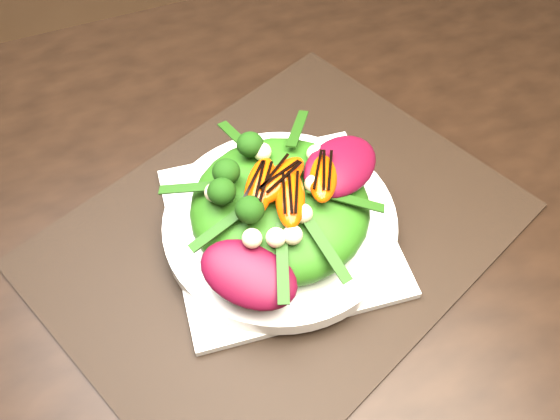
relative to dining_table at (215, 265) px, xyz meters
name	(u,v)px	position (x,y,z in m)	size (l,w,h in m)	color
dining_table	(215,265)	(0.00, 0.00, 0.00)	(1.60, 0.90, 0.75)	black
placemat	(280,233)	(0.08, 0.00, 0.02)	(0.49, 0.37, 0.00)	black
plate_base	(280,230)	(0.08, 0.00, 0.03)	(0.23, 0.23, 0.01)	silver
salad_bowl	(280,223)	(0.08, 0.00, 0.04)	(0.25, 0.25, 0.02)	white
lettuce_mound	(280,207)	(0.08, 0.00, 0.07)	(0.19, 0.19, 0.06)	#2A5E11
radicchio_leaf	(341,166)	(0.14, 0.00, 0.10)	(0.10, 0.06, 0.02)	#470717
orange_segment	(265,168)	(0.07, 0.02, 0.11)	(0.07, 0.03, 0.02)	#CA3603
broccoli_floret	(217,181)	(0.02, 0.02, 0.11)	(0.04, 0.04, 0.04)	#183309
macadamia_nut	(329,207)	(0.11, -0.04, 0.11)	(0.02, 0.02, 0.02)	#C3BE89
balsamic_drizzle	(265,162)	(0.07, 0.02, 0.12)	(0.04, 0.00, 0.00)	black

